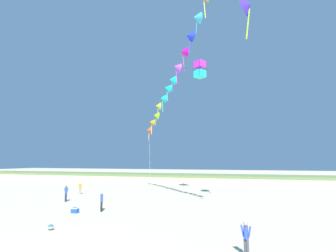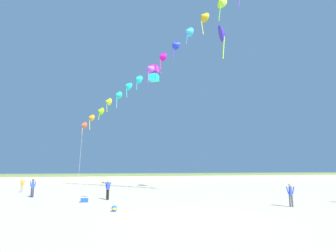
{
  "view_description": "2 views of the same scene",
  "coord_description": "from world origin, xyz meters",
  "px_view_note": "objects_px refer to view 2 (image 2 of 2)",
  "views": [
    {
      "loc": [
        8.45,
        -11.03,
        4.37
      ],
      "look_at": [
        1.14,
        12.36,
        7.64
      ],
      "focal_mm": 28.0,
      "sensor_mm": 36.0,
      "label": 1
    },
    {
      "loc": [
        -4.91,
        -13.84,
        2.64
      ],
      "look_at": [
        1.3,
        9.87,
        6.62
      ],
      "focal_mm": 28.0,
      "sensor_mm": 36.0,
      "label": 2
    }
  ],
  "objects_px": {
    "person_far_left": "(33,187)",
    "beach_cooler": "(84,199)",
    "person_near_right": "(22,184)",
    "large_kite_mid_trail": "(154,73)",
    "large_kite_low_lead": "(223,33)",
    "beach_ball": "(114,209)",
    "person_mid_center": "(108,188)",
    "person_near_left": "(291,193)"
  },
  "relations": [
    {
      "from": "person_near_left",
      "to": "large_kite_low_lead",
      "type": "xyz_separation_m",
      "value": [
        0.61,
        10.26,
        17.57
      ]
    },
    {
      "from": "person_near_right",
      "to": "large_kite_mid_trail",
      "type": "xyz_separation_m",
      "value": [
        15.53,
        3.42,
        15.69
      ]
    },
    {
      "from": "person_near_left",
      "to": "person_far_left",
      "type": "distance_m",
      "value": 22.0
    },
    {
      "from": "person_near_left",
      "to": "beach_ball",
      "type": "height_order",
      "value": "person_near_left"
    },
    {
      "from": "person_near_left",
      "to": "person_far_left",
      "type": "bearing_deg",
      "value": 149.19
    },
    {
      "from": "beach_ball",
      "to": "large_kite_mid_trail",
      "type": "bearing_deg",
      "value": 71.88
    },
    {
      "from": "person_near_right",
      "to": "person_far_left",
      "type": "distance_m",
      "value": 6.19
    },
    {
      "from": "person_near_right",
      "to": "person_far_left",
      "type": "bearing_deg",
      "value": -67.93
    },
    {
      "from": "person_far_left",
      "to": "beach_cooler",
      "type": "xyz_separation_m",
      "value": [
        4.87,
        -4.94,
        -0.76
      ]
    },
    {
      "from": "person_far_left",
      "to": "large_kite_mid_trail",
      "type": "relative_size",
      "value": 0.75
    },
    {
      "from": "large_kite_mid_trail",
      "to": "beach_ball",
      "type": "xyz_separation_m",
      "value": [
        -6.3,
        -19.25,
        -16.39
      ]
    },
    {
      "from": "person_near_left",
      "to": "large_kite_low_lead",
      "type": "distance_m",
      "value": 20.36
    },
    {
      "from": "large_kite_mid_trail",
      "to": "beach_cooler",
      "type": "height_order",
      "value": "large_kite_mid_trail"
    },
    {
      "from": "large_kite_low_lead",
      "to": "beach_cooler",
      "type": "distance_m",
      "value": 23.74
    },
    {
      "from": "person_near_right",
      "to": "beach_ball",
      "type": "relative_size",
      "value": 4.24
    },
    {
      "from": "person_mid_center",
      "to": "person_near_right",
      "type": "bearing_deg",
      "value": 133.52
    },
    {
      "from": "beach_cooler",
      "to": "beach_ball",
      "type": "bearing_deg",
      "value": -68.43
    },
    {
      "from": "person_near_left",
      "to": "large_kite_mid_trail",
      "type": "bearing_deg",
      "value": 105.55
    },
    {
      "from": "large_kite_mid_trail",
      "to": "person_mid_center",
      "type": "bearing_deg",
      "value": -116.8
    },
    {
      "from": "person_near_left",
      "to": "person_mid_center",
      "type": "bearing_deg",
      "value": 148.39
    },
    {
      "from": "person_far_left",
      "to": "large_kite_mid_trail",
      "type": "bearing_deg",
      "value": 34.71
    },
    {
      "from": "person_near_right",
      "to": "large_kite_mid_trail",
      "type": "height_order",
      "value": "large_kite_mid_trail"
    },
    {
      "from": "person_near_right",
      "to": "beach_ball",
      "type": "height_order",
      "value": "person_near_right"
    },
    {
      "from": "person_near_right",
      "to": "person_far_left",
      "type": "height_order",
      "value": "person_far_left"
    },
    {
      "from": "large_kite_low_lead",
      "to": "person_mid_center",
      "type": "bearing_deg",
      "value": -167.86
    },
    {
      "from": "person_far_left",
      "to": "large_kite_mid_trail",
      "type": "xyz_separation_m",
      "value": [
        13.21,
        9.15,
        15.6
      ]
    },
    {
      "from": "person_far_left",
      "to": "beach_cooler",
      "type": "bearing_deg",
      "value": -45.39
    },
    {
      "from": "person_mid_center",
      "to": "large_kite_mid_trail",
      "type": "xyz_separation_m",
      "value": [
        6.52,
        12.91,
        15.59
      ]
    },
    {
      "from": "person_near_left",
      "to": "beach_cooler",
      "type": "relative_size",
      "value": 2.75
    },
    {
      "from": "person_mid_center",
      "to": "person_far_left",
      "type": "distance_m",
      "value": 7.67
    },
    {
      "from": "person_near_left",
      "to": "large_kite_low_lead",
      "type": "height_order",
      "value": "large_kite_low_lead"
    },
    {
      "from": "person_near_right",
      "to": "large_kite_low_lead",
      "type": "bearing_deg",
      "value": -17.15
    },
    {
      "from": "beach_cooler",
      "to": "person_near_left",
      "type": "bearing_deg",
      "value": -24.29
    },
    {
      "from": "person_mid_center",
      "to": "large_kite_low_lead",
      "type": "xyz_separation_m",
      "value": [
        12.81,
        2.76,
        17.51
      ]
    },
    {
      "from": "person_near_left",
      "to": "person_far_left",
      "type": "height_order",
      "value": "person_far_left"
    },
    {
      "from": "large_kite_mid_trail",
      "to": "person_near_left",
      "type": "bearing_deg",
      "value": -74.45
    },
    {
      "from": "person_near_right",
      "to": "large_kite_low_lead",
      "type": "relative_size",
      "value": 0.36
    },
    {
      "from": "person_near_right",
      "to": "person_mid_center",
      "type": "relative_size",
      "value": 0.9
    },
    {
      "from": "person_near_right",
      "to": "person_far_left",
      "type": "relative_size",
      "value": 0.91
    },
    {
      "from": "person_far_left",
      "to": "large_kite_low_lead",
      "type": "relative_size",
      "value": 0.39
    },
    {
      "from": "person_near_left",
      "to": "person_far_left",
      "type": "relative_size",
      "value": 0.94
    },
    {
      "from": "person_mid_center",
      "to": "beach_ball",
      "type": "distance_m",
      "value": 6.39
    }
  ]
}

